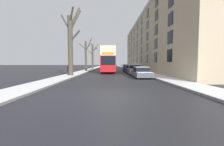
% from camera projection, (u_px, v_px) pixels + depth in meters
% --- Properties ---
extents(ground_plane, '(320.00, 320.00, 0.00)m').
position_uv_depth(ground_plane, '(115.00, 96.00, 7.96)').
color(ground_plane, '#28282D').
extents(sidewalk_left, '(2.22, 130.00, 0.16)m').
position_uv_depth(sidewalk_left, '(97.00, 67.00, 60.78)').
color(sidewalk_left, slate).
rests_on(sidewalk_left, ground).
extents(sidewalk_right, '(2.22, 130.00, 0.16)m').
position_uv_depth(sidewalk_right, '(125.00, 67.00, 60.91)').
color(sidewalk_right, slate).
rests_on(sidewalk_right, ground).
extents(terrace_facade_right, '(9.10, 49.73, 13.23)m').
position_uv_depth(terrace_facade_right, '(157.00, 43.00, 36.56)').
color(terrace_facade_right, tan).
rests_on(terrace_facade_right, ground).
extents(bare_tree_left_0, '(2.77, 2.65, 9.13)m').
position_uv_depth(bare_tree_left_0, '(71.00, 42.00, 19.41)').
color(bare_tree_left_0, '#423A30').
rests_on(bare_tree_left_0, ground).
extents(bare_tree_left_1, '(3.03, 2.19, 7.07)m').
position_uv_depth(bare_tree_left_1, '(86.00, 55.00, 32.00)').
color(bare_tree_left_1, '#423A30').
rests_on(bare_tree_left_1, ground).
extents(bare_tree_left_2, '(3.17, 1.64, 7.68)m').
position_uv_depth(bare_tree_left_2, '(93.00, 56.00, 44.75)').
color(bare_tree_left_2, '#423A30').
rests_on(bare_tree_left_2, ground).
extents(double_decker_bus, '(2.56, 10.90, 4.57)m').
position_uv_depth(double_decker_bus, '(108.00, 59.00, 28.94)').
color(double_decker_bus, red).
rests_on(double_decker_bus, ground).
extents(parked_car_0, '(1.87, 4.44, 1.30)m').
position_uv_depth(parked_car_0, '(141.00, 73.00, 17.99)').
color(parked_car_0, '#474C56').
rests_on(parked_car_0, ground).
extents(parked_car_1, '(1.83, 4.59, 1.52)m').
position_uv_depth(parked_car_1, '(134.00, 70.00, 23.41)').
color(parked_car_1, slate).
rests_on(parked_car_1, ground).
extents(parked_car_2, '(1.71, 4.01, 1.45)m').
position_uv_depth(parked_car_2, '(130.00, 69.00, 28.68)').
color(parked_car_2, navy).
rests_on(parked_car_2, ground).
extents(parked_car_3, '(1.72, 4.20, 1.51)m').
position_uv_depth(parked_car_3, '(127.00, 68.00, 34.36)').
color(parked_car_3, navy).
rests_on(parked_car_3, ground).
extents(oncoming_van, '(2.06, 5.14, 2.14)m').
position_uv_depth(oncoming_van, '(105.00, 65.00, 49.96)').
color(oncoming_van, '#9EA3AD').
rests_on(oncoming_van, ground).
extents(pedestrian_left_sidewalk, '(0.35, 0.35, 1.59)m').
position_uv_depth(pedestrian_left_sidewalk, '(69.00, 70.00, 20.68)').
color(pedestrian_left_sidewalk, navy).
rests_on(pedestrian_left_sidewalk, ground).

